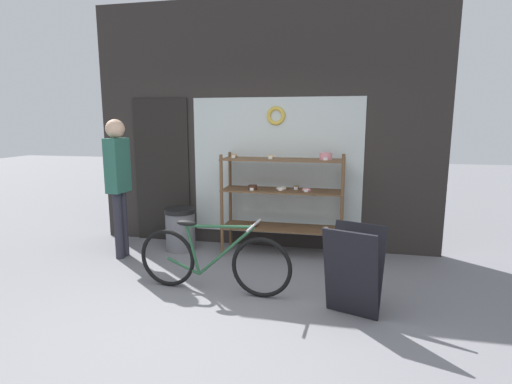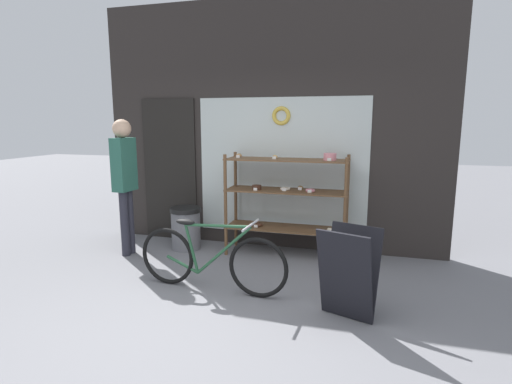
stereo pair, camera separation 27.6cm
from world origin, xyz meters
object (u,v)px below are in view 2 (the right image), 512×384
(bicycle, at_px, (210,259))
(display_case, at_px, (287,194))
(trash_bin, at_px, (186,226))
(pedestrian, at_px, (125,175))
(sandwich_board, at_px, (348,273))

(bicycle, bearing_deg, display_case, 71.07)
(trash_bin, bearing_deg, display_case, 4.12)
(bicycle, bearing_deg, pedestrian, 156.08)
(trash_bin, bearing_deg, bicycle, -54.67)
(sandwich_board, relative_size, trash_bin, 1.42)
(pedestrian, bearing_deg, display_case, 108.32)
(display_case, distance_m, bicycle, 1.52)
(bicycle, relative_size, sandwich_board, 2.01)
(pedestrian, distance_m, trash_bin, 1.09)
(sandwich_board, bearing_deg, bicycle, -169.75)
(sandwich_board, bearing_deg, display_case, 138.71)
(trash_bin, bearing_deg, pedestrian, -145.62)
(display_case, distance_m, pedestrian, 2.15)
(sandwich_board, relative_size, pedestrian, 0.47)
(pedestrian, xyz_separation_m, trash_bin, (0.64, 0.44, -0.76))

